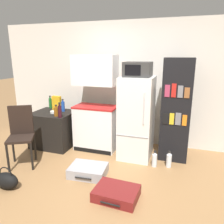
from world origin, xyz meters
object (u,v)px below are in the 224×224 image
object	(u,v)px
water_bottle_front	(169,160)
bookshelf	(176,111)
bottle_amber_beer	(56,111)
handbag	(7,180)
bowl	(54,112)
water_bottle_middle	(154,160)
chair	(21,131)
kitchen_hutch	(96,108)
suitcase_small_flat	(116,193)
bottle_wine_dark	(60,111)
cereal_box	(57,103)
side_table	(54,129)
microwave	(138,69)
bottle_blue_soda	(63,106)
refrigerator	(137,118)
bottle_green_tall	(50,103)
suitcase_large_flat	(88,171)

from	to	relation	value
water_bottle_front	bookshelf	bearing A→B (deg)	83.77
bottle_amber_beer	handbag	xyz separation A→B (m)	(-0.02, -1.33, -0.68)
bowl	water_bottle_middle	size ratio (longest dim) A/B	0.54
chair	kitchen_hutch	bearing A→B (deg)	16.03
bowl	chair	world-z (taller)	chair
handbag	bottle_amber_beer	bearing A→B (deg)	89.16
bookshelf	suitcase_small_flat	bearing A→B (deg)	-114.01
bowl	water_bottle_middle	xyz separation A→B (m)	(2.04, -0.22, -0.61)
bottle_wine_dark	chair	bearing A→B (deg)	-126.72
cereal_box	water_bottle_middle	bearing A→B (deg)	-11.77
bottle_amber_beer	water_bottle_middle	world-z (taller)	bottle_amber_beer
bottle_amber_beer	bottle_wine_dark	bearing A→B (deg)	-30.00
side_table	water_bottle_middle	bearing A→B (deg)	-7.07
microwave	chair	world-z (taller)	microwave
microwave	bottle_amber_beer	world-z (taller)	microwave
bottle_blue_soda	bowl	xyz separation A→B (m)	(-0.10, -0.18, -0.09)
bottle_wine_dark	water_bottle_front	size ratio (longest dim) A/B	1.00
side_table	refrigerator	bearing A→B (deg)	1.22
cereal_box	side_table	bearing A→B (deg)	-86.54
bookshelf	chair	distance (m)	2.67
kitchen_hutch	handbag	world-z (taller)	kitchen_hutch
bookshelf	bottle_green_tall	bearing A→B (deg)	177.26
microwave	bottle_amber_beer	bearing A→B (deg)	-170.45
bottle_amber_beer	bowl	world-z (taller)	bottle_amber_beer
side_table	bottle_amber_beer	bearing A→B (deg)	-44.44
side_table	handbag	size ratio (longest dim) A/B	2.23
bowl	suitcase_large_flat	distance (m)	1.52
microwave	bowl	xyz separation A→B (m)	(-1.66, -0.07, -0.87)
kitchen_hutch	bottle_amber_beer	xyz separation A→B (m)	(-0.67, -0.34, -0.03)
bottle_wine_dark	handbag	distance (m)	1.45
refrigerator	cereal_box	xyz separation A→B (m)	(-1.72, 0.14, 0.12)
water_bottle_front	refrigerator	bearing A→B (deg)	159.04
side_table	bottle_green_tall	world-z (taller)	bottle_green_tall
side_table	suitcase_large_flat	world-z (taller)	side_table
kitchen_hutch	refrigerator	bearing A→B (deg)	-5.92
bookshelf	suitcase_large_flat	bearing A→B (deg)	-139.87
bottle_green_tall	bowl	size ratio (longest dim) A/B	1.81
cereal_box	suitcase_large_flat	distance (m)	1.74
kitchen_hutch	microwave	bearing A→B (deg)	-6.02
suitcase_large_flat	bookshelf	bearing A→B (deg)	35.51
chair	water_bottle_front	distance (m)	2.54
side_table	bottle_wine_dark	distance (m)	0.65
microwave	water_bottle_middle	world-z (taller)	microwave
handbag	cereal_box	bearing A→B (deg)	96.98
bottle_wine_dark	cereal_box	size ratio (longest dim) A/B	0.96
bottle_blue_soda	suitcase_small_flat	world-z (taller)	bottle_blue_soda
suitcase_small_flat	handbag	xyz separation A→B (m)	(-1.53, -0.28, 0.06)
bottle_blue_soda	bottle_wine_dark	world-z (taller)	bottle_wine_dark
cereal_box	suitcase_large_flat	world-z (taller)	cereal_box
refrigerator	bottle_amber_beer	distance (m)	1.51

